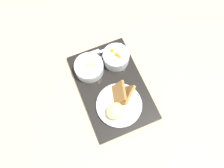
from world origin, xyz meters
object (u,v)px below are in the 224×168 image
Objects in this scene: bowl_soup at (89,67)px; plate_main at (119,105)px; knife at (96,53)px; bowl_salad at (116,57)px; spoon at (101,58)px.

plate_main is (0.19, 0.08, -0.01)m from bowl_soup.
plate_main is 1.06× the size of knife.
bowl_salad is at bearing 97.46° from bowl_soup.
bowl_soup is at bearing -153.78° from spoon.
bowl_salad is at bearing -34.62° from spoon.
bowl_salad is at bearing 167.41° from plate_main.
plate_main is at bearing -95.76° from spoon.
plate_main is 0.24m from spoon.
knife reaches higher than spoon.
plate_main is (0.21, -0.05, -0.01)m from bowl_salad.
spoon is at bearing -175.96° from plate_main.
bowl_salad reaches higher than bowl_soup.
plate_main reaches higher than bowl_salad.
bowl_soup is at bearing -128.44° from knife.
knife is (-0.06, -0.08, -0.03)m from bowl_salad.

